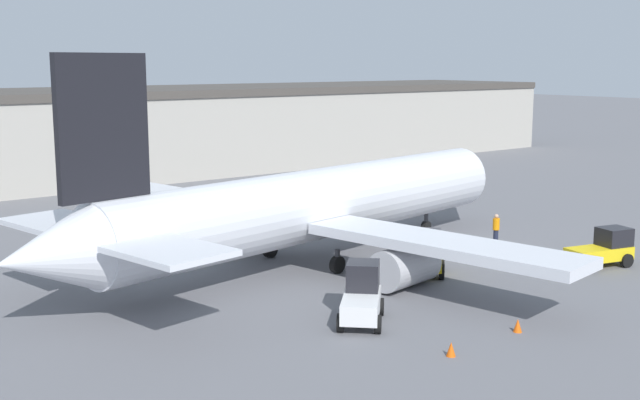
% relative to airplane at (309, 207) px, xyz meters
% --- Properties ---
extents(ground_plane, '(400.00, 400.00, 0.00)m').
position_rel_airplane_xyz_m(ground_plane, '(0.90, 0.16, -3.12)').
color(ground_plane, slate).
extents(terminal_building, '(94.51, 17.71, 8.25)m').
position_rel_airplane_xyz_m(terminal_building, '(11.86, 39.14, 1.02)').
color(terminal_building, '#ADA89E').
rests_on(terminal_building, ground_plane).
extents(airplane, '(35.58, 31.65, 11.14)m').
position_rel_airplane_xyz_m(airplane, '(0.00, 0.00, 0.00)').
color(airplane, silver).
rests_on(airplane, ground_plane).
extents(ground_crew_worker, '(0.40, 0.40, 1.83)m').
position_rel_airplane_xyz_m(ground_crew_worker, '(11.65, -3.20, -2.14)').
color(ground_crew_worker, '#1E2338').
rests_on(ground_crew_worker, ground_plane).
extents(baggage_tug, '(3.82, 2.50, 2.03)m').
position_rel_airplane_xyz_m(baggage_tug, '(12.08, -10.15, -2.17)').
color(baggage_tug, yellow).
rests_on(baggage_tug, ground_plane).
extents(belt_loader_truck, '(3.58, 3.54, 2.12)m').
position_rel_airplane_xyz_m(belt_loader_truck, '(3.62, -5.14, -2.09)').
color(belt_loader_truck, yellow).
rests_on(belt_loader_truck, ground_plane).
extents(pushback_tug, '(3.48, 3.48, 2.39)m').
position_rel_airplane_xyz_m(pushback_tug, '(-4.16, -9.18, -2.03)').
color(pushback_tug, silver).
rests_on(pushback_tug, ground_plane).
extents(safety_cone_near, '(0.36, 0.36, 0.55)m').
position_rel_airplane_xyz_m(safety_cone_near, '(-0.12, -14.13, -2.84)').
color(safety_cone_near, '#EF590F').
rests_on(safety_cone_near, ground_plane).
extents(safety_cone_far, '(0.36, 0.36, 0.55)m').
position_rel_airplane_xyz_m(safety_cone_far, '(-4.26, -14.34, -2.84)').
color(safety_cone_far, '#EF590F').
rests_on(safety_cone_far, ground_plane).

